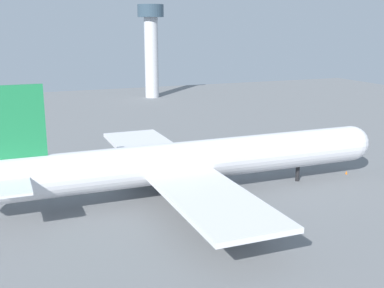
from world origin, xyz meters
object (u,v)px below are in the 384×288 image
at_px(cargo_loader, 62,174).
at_px(control_tower, 151,41).
at_px(safety_cone_nose, 346,173).
at_px(cargo_airplane, 190,161).

xyz_separation_m(cargo_loader, control_tower, (46.24, 93.52, 20.16)).
height_order(cargo_loader, safety_cone_nose, cargo_loader).
relative_size(cargo_airplane, safety_cone_nose, 117.98).
xyz_separation_m(cargo_loader, safety_cone_nose, (50.66, -16.27, -0.95)).
relative_size(cargo_airplane, control_tower, 2.01).
bearing_deg(cargo_airplane, control_tower, 75.90).
bearing_deg(safety_cone_nose, cargo_airplane, -179.97).
xyz_separation_m(cargo_airplane, cargo_loader, (-18.65, 16.28, -4.67)).
height_order(safety_cone_nose, control_tower, control_tower).
bearing_deg(control_tower, cargo_airplane, -104.10).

